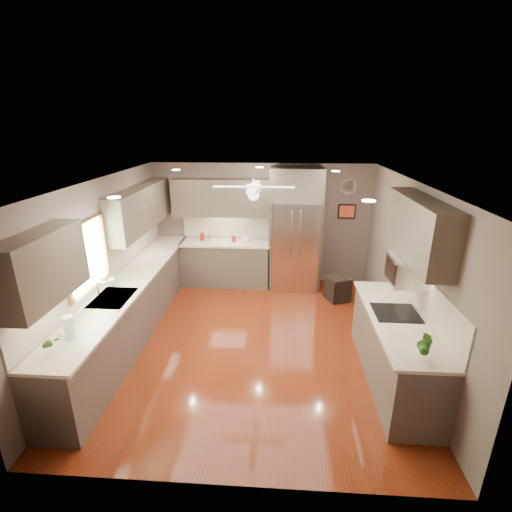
# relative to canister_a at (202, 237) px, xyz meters

# --- Properties ---
(floor) EXTENTS (5.00, 5.00, 0.00)m
(floor) POSITION_rel_canister_a_xyz_m (1.22, -2.25, -1.02)
(floor) COLOR #511F0A
(floor) RESTS_ON ground
(ceiling) EXTENTS (5.00, 5.00, 0.00)m
(ceiling) POSITION_rel_canister_a_xyz_m (1.22, -2.25, 1.48)
(ceiling) COLOR white
(ceiling) RESTS_ON ground
(wall_back) EXTENTS (4.50, 0.00, 4.50)m
(wall_back) POSITION_rel_canister_a_xyz_m (1.22, 0.25, 0.23)
(wall_back) COLOR brown
(wall_back) RESTS_ON ground
(wall_front) EXTENTS (4.50, 0.00, 4.50)m
(wall_front) POSITION_rel_canister_a_xyz_m (1.22, -4.75, 0.23)
(wall_front) COLOR brown
(wall_front) RESTS_ON ground
(wall_left) EXTENTS (0.00, 5.00, 5.00)m
(wall_left) POSITION_rel_canister_a_xyz_m (-1.03, -2.25, 0.23)
(wall_left) COLOR brown
(wall_left) RESTS_ON ground
(wall_right) EXTENTS (0.00, 5.00, 5.00)m
(wall_right) POSITION_rel_canister_a_xyz_m (3.47, -2.25, 0.23)
(wall_right) COLOR brown
(wall_right) RESTS_ON ground
(canister_a) EXTENTS (0.11, 0.11, 0.15)m
(canister_a) POSITION_rel_canister_a_xyz_m (0.00, 0.00, 0.00)
(canister_a) COLOR maroon
(canister_a) RESTS_ON back_run
(canister_b) EXTENTS (0.10, 0.10, 0.14)m
(canister_b) POSITION_rel_canister_a_xyz_m (0.17, -0.07, -0.01)
(canister_b) COLOR silver
(canister_b) RESTS_ON back_run
(canister_d) EXTENTS (0.11, 0.11, 0.13)m
(canister_d) POSITION_rel_canister_a_xyz_m (0.67, -0.05, -0.02)
(canister_d) COLOR maroon
(canister_d) RESTS_ON back_run
(soap_bottle) EXTENTS (0.11, 0.11, 0.19)m
(soap_bottle) POSITION_rel_canister_a_xyz_m (-0.86, -2.39, 0.02)
(soap_bottle) COLOR white
(soap_bottle) RESTS_ON left_run
(potted_plant_left) EXTENTS (0.17, 0.14, 0.28)m
(potted_plant_left) POSITION_rel_canister_a_xyz_m (-0.74, -4.05, 0.06)
(potted_plant_left) COLOR #285819
(potted_plant_left) RESTS_ON left_run
(potted_plant_right) EXTENTS (0.20, 0.17, 0.30)m
(potted_plant_right) POSITION_rel_canister_a_xyz_m (3.15, -3.90, 0.07)
(potted_plant_right) COLOR #285819
(potted_plant_right) RESTS_ON right_run
(bowl) EXTENTS (0.22, 0.22, 0.05)m
(bowl) POSITION_rel_canister_a_xyz_m (0.92, -0.04, -0.06)
(bowl) COLOR beige
(bowl) RESTS_ON back_run
(left_run) EXTENTS (0.65, 4.70, 1.45)m
(left_run) POSITION_rel_canister_a_xyz_m (-0.73, -2.10, -0.54)
(left_run) COLOR #4C4337
(left_run) RESTS_ON ground
(back_run) EXTENTS (1.85, 0.65, 1.45)m
(back_run) POSITION_rel_canister_a_xyz_m (0.50, -0.04, -0.54)
(back_run) COLOR #4C4337
(back_run) RESTS_ON ground
(uppers) EXTENTS (4.50, 4.70, 0.95)m
(uppers) POSITION_rel_canister_a_xyz_m (0.48, -1.54, 0.85)
(uppers) COLOR #4C4337
(uppers) RESTS_ON wall_left
(window) EXTENTS (0.05, 1.12, 0.92)m
(window) POSITION_rel_canister_a_xyz_m (-1.00, -2.75, 0.53)
(window) COLOR #BFF2B2
(window) RESTS_ON wall_left
(sink) EXTENTS (0.50, 0.70, 0.32)m
(sink) POSITION_rel_canister_a_xyz_m (-0.71, -2.75, -0.11)
(sink) COLOR silver
(sink) RESTS_ON left_run
(refrigerator) EXTENTS (1.06, 0.75, 2.45)m
(refrigerator) POSITION_rel_canister_a_xyz_m (1.92, -0.09, 0.17)
(refrigerator) COLOR silver
(refrigerator) RESTS_ON ground
(right_run) EXTENTS (0.70, 2.20, 1.45)m
(right_run) POSITION_rel_canister_a_xyz_m (3.15, -3.05, -0.54)
(right_run) COLOR #4C4337
(right_run) RESTS_ON ground
(microwave) EXTENTS (0.43, 0.55, 0.34)m
(microwave) POSITION_rel_canister_a_xyz_m (3.25, -2.80, 0.46)
(microwave) COLOR silver
(microwave) RESTS_ON wall_right
(ceiling_fan) EXTENTS (1.18, 1.18, 0.32)m
(ceiling_fan) POSITION_rel_canister_a_xyz_m (1.22, -1.95, 1.31)
(ceiling_fan) COLOR white
(ceiling_fan) RESTS_ON ceiling
(recessed_lights) EXTENTS (2.84, 3.14, 0.01)m
(recessed_lights) POSITION_rel_canister_a_xyz_m (1.18, -1.85, 1.47)
(recessed_lights) COLOR white
(recessed_lights) RESTS_ON ceiling
(wall_clock) EXTENTS (0.30, 0.03, 0.30)m
(wall_clock) POSITION_rel_canister_a_xyz_m (2.97, 0.23, 1.03)
(wall_clock) COLOR white
(wall_clock) RESTS_ON wall_back
(framed_print) EXTENTS (0.36, 0.03, 0.30)m
(framed_print) POSITION_rel_canister_a_xyz_m (2.97, 0.23, 0.53)
(framed_print) COLOR black
(framed_print) RESTS_ON wall_back
(stool) EXTENTS (0.49, 0.49, 0.47)m
(stool) POSITION_rel_canister_a_xyz_m (2.76, -0.70, -0.78)
(stool) COLOR black
(stool) RESTS_ON ground
(paper_towel) EXTENTS (0.12, 0.12, 0.29)m
(paper_towel) POSITION_rel_canister_a_xyz_m (-0.74, -3.79, 0.06)
(paper_towel) COLOR white
(paper_towel) RESTS_ON left_run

